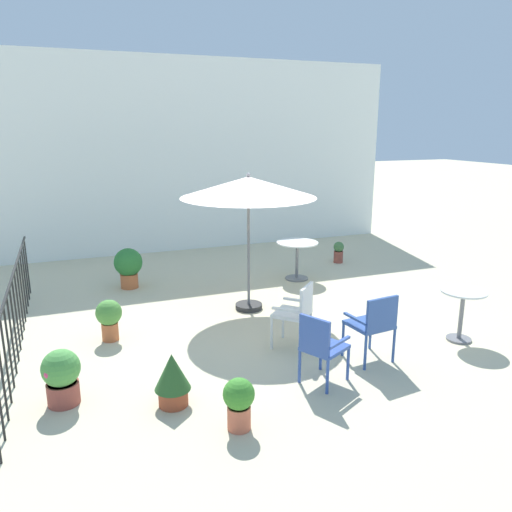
{
  "coord_description": "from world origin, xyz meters",
  "views": [
    {
      "loc": [
        -2.72,
        -6.87,
        2.91
      ],
      "look_at": [
        0.0,
        0.21,
        0.93
      ],
      "focal_mm": 34.83,
      "sensor_mm": 36.0,
      "label": 1
    }
  ],
  "objects_px": {
    "potted_plant_0": "(239,401)",
    "potted_plant_1": "(172,378)",
    "cafe_table_1": "(297,253)",
    "patio_umbrella_0": "(248,189)",
    "potted_plant_2": "(128,265)",
    "patio_chair_1": "(374,322)",
    "potted_plant_3": "(109,317)",
    "patio_chair_0": "(297,310)",
    "patio_chair_2": "(321,344)",
    "potted_plant_4": "(339,252)",
    "potted_plant_5": "(62,376)",
    "cafe_table_0": "(462,306)"
  },
  "relations": [
    {
      "from": "cafe_table_1",
      "to": "potted_plant_5",
      "type": "height_order",
      "value": "cafe_table_1"
    },
    {
      "from": "cafe_table_1",
      "to": "potted_plant_2",
      "type": "distance_m",
      "value": 3.2
    },
    {
      "from": "cafe_table_0",
      "to": "patio_chair_2",
      "type": "relative_size",
      "value": 0.85
    },
    {
      "from": "potted_plant_1",
      "to": "potted_plant_3",
      "type": "relative_size",
      "value": 1.01
    },
    {
      "from": "cafe_table_1",
      "to": "potted_plant_3",
      "type": "relative_size",
      "value": 1.37
    },
    {
      "from": "potted_plant_5",
      "to": "potted_plant_3",
      "type": "bearing_deg",
      "value": 67.7
    },
    {
      "from": "potted_plant_0",
      "to": "potted_plant_1",
      "type": "distance_m",
      "value": 0.84
    },
    {
      "from": "cafe_table_0",
      "to": "potted_plant_0",
      "type": "distance_m",
      "value": 3.69
    },
    {
      "from": "patio_chair_2",
      "to": "potted_plant_0",
      "type": "bearing_deg",
      "value": -156.63
    },
    {
      "from": "patio_chair_1",
      "to": "potted_plant_0",
      "type": "bearing_deg",
      "value": -159.47
    },
    {
      "from": "patio_chair_2",
      "to": "potted_plant_4",
      "type": "xyz_separation_m",
      "value": [
        2.91,
        4.59,
        -0.25
      ]
    },
    {
      "from": "patio_chair_0",
      "to": "patio_chair_2",
      "type": "height_order",
      "value": "patio_chair_0"
    },
    {
      "from": "patio_umbrella_0",
      "to": "potted_plant_4",
      "type": "relative_size",
      "value": 4.76
    },
    {
      "from": "cafe_table_1",
      "to": "potted_plant_4",
      "type": "relative_size",
      "value": 1.73
    },
    {
      "from": "cafe_table_1",
      "to": "patio_chair_0",
      "type": "xyz_separation_m",
      "value": [
        -1.35,
        -2.81,
        0.01
      ]
    },
    {
      "from": "patio_chair_0",
      "to": "patio_umbrella_0",
      "type": "bearing_deg",
      "value": 93.48
    },
    {
      "from": "potted_plant_3",
      "to": "potted_plant_4",
      "type": "height_order",
      "value": "potted_plant_3"
    },
    {
      "from": "patio_umbrella_0",
      "to": "patio_chair_2",
      "type": "relative_size",
      "value": 2.58
    },
    {
      "from": "potted_plant_4",
      "to": "patio_chair_2",
      "type": "bearing_deg",
      "value": -122.39
    },
    {
      "from": "potted_plant_3",
      "to": "cafe_table_1",
      "type": "bearing_deg",
      "value": 24.35
    },
    {
      "from": "patio_chair_2",
      "to": "potted_plant_5",
      "type": "distance_m",
      "value": 2.86
    },
    {
      "from": "patio_umbrella_0",
      "to": "potted_plant_2",
      "type": "distance_m",
      "value": 2.94
    },
    {
      "from": "potted_plant_3",
      "to": "patio_chair_0",
      "type": "bearing_deg",
      "value": -26.01
    },
    {
      "from": "patio_umbrella_0",
      "to": "patio_chair_1",
      "type": "bearing_deg",
      "value": -71.0
    },
    {
      "from": "cafe_table_1",
      "to": "potted_plant_4",
      "type": "distance_m",
      "value": 1.62
    },
    {
      "from": "patio_chair_0",
      "to": "patio_chair_1",
      "type": "relative_size",
      "value": 0.99
    },
    {
      "from": "patio_umbrella_0",
      "to": "potted_plant_3",
      "type": "xyz_separation_m",
      "value": [
        -2.24,
        -0.47,
        -1.63
      ]
    },
    {
      "from": "patio_umbrella_0",
      "to": "patio_chair_0",
      "type": "xyz_separation_m",
      "value": [
        0.1,
        -1.61,
        -1.45
      ]
    },
    {
      "from": "potted_plant_3",
      "to": "potted_plant_4",
      "type": "xyz_separation_m",
      "value": [
        5.07,
        2.45,
        -0.1
      ]
    },
    {
      "from": "cafe_table_1",
      "to": "potted_plant_1",
      "type": "distance_m",
      "value": 4.87
    },
    {
      "from": "cafe_table_0",
      "to": "potted_plant_2",
      "type": "xyz_separation_m",
      "value": [
        -4.02,
        4.06,
        -0.07
      ]
    },
    {
      "from": "potted_plant_1",
      "to": "potted_plant_3",
      "type": "bearing_deg",
      "value": 103.4
    },
    {
      "from": "patio_chair_1",
      "to": "potted_plant_1",
      "type": "relative_size",
      "value": 1.51
    },
    {
      "from": "patio_chair_0",
      "to": "potted_plant_0",
      "type": "relative_size",
      "value": 1.65
    },
    {
      "from": "cafe_table_0",
      "to": "potted_plant_4",
      "type": "height_order",
      "value": "cafe_table_0"
    },
    {
      "from": "patio_chair_2",
      "to": "potted_plant_2",
      "type": "relative_size",
      "value": 1.15
    },
    {
      "from": "patio_chair_1",
      "to": "potted_plant_5",
      "type": "distance_m",
      "value": 3.7
    },
    {
      "from": "patio_chair_2",
      "to": "potted_plant_4",
      "type": "height_order",
      "value": "patio_chair_2"
    },
    {
      "from": "patio_chair_0",
      "to": "cafe_table_1",
      "type": "bearing_deg",
      "value": 64.38
    },
    {
      "from": "patio_chair_1",
      "to": "potted_plant_4",
      "type": "xyz_separation_m",
      "value": [
        2.03,
        4.33,
        -0.29
      ]
    },
    {
      "from": "cafe_table_1",
      "to": "patio_umbrella_0",
      "type": "bearing_deg",
      "value": -140.29
    },
    {
      "from": "patio_chair_0",
      "to": "potted_plant_0",
      "type": "xyz_separation_m",
      "value": [
        -1.35,
        -1.5,
        -0.23
      ]
    },
    {
      "from": "potted_plant_4",
      "to": "potted_plant_5",
      "type": "bearing_deg",
      "value": -145.07
    },
    {
      "from": "patio_chair_0",
      "to": "potted_plant_4",
      "type": "bearing_deg",
      "value": 52.72
    },
    {
      "from": "cafe_table_0",
      "to": "potted_plant_1",
      "type": "xyz_separation_m",
      "value": [
        -4.1,
        -0.22,
        -0.18
      ]
    },
    {
      "from": "potted_plant_1",
      "to": "potted_plant_0",
      "type": "bearing_deg",
      "value": -51.95
    },
    {
      "from": "potted_plant_4",
      "to": "potted_plant_1",
      "type": "bearing_deg",
      "value": -136.06
    },
    {
      "from": "potted_plant_2",
      "to": "potted_plant_0",
      "type": "bearing_deg",
      "value": -84.89
    },
    {
      "from": "patio_chair_0",
      "to": "potted_plant_3",
      "type": "height_order",
      "value": "patio_chair_0"
    },
    {
      "from": "patio_umbrella_0",
      "to": "cafe_table_1",
      "type": "relative_size",
      "value": 2.75
    }
  ]
}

